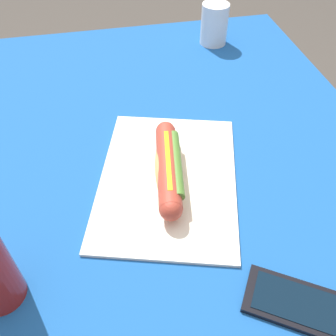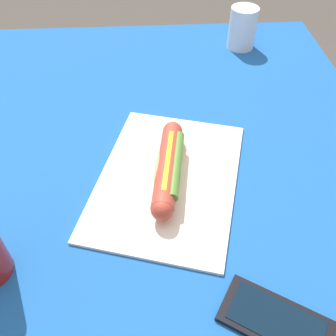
# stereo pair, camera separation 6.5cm
# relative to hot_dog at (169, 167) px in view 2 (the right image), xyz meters

# --- Properties ---
(ground_plane) EXTENTS (6.00, 6.00, 0.00)m
(ground_plane) POSITION_rel_hot_dog_xyz_m (-0.05, -0.01, -0.80)
(ground_plane) COLOR #47423D
(ground_plane) RESTS_ON ground
(dining_table) EXTENTS (1.14, 0.90, 0.77)m
(dining_table) POSITION_rel_hot_dog_xyz_m (-0.05, -0.01, -0.17)
(dining_table) COLOR brown
(dining_table) RESTS_ON ground
(paper_wrapper) EXTENTS (0.39, 0.33, 0.01)m
(paper_wrapper) POSITION_rel_hot_dog_xyz_m (-0.00, -0.00, -0.03)
(paper_wrapper) COLOR silver
(paper_wrapper) RESTS_ON dining_table
(hot_dog) EXTENTS (0.22, 0.07, 0.05)m
(hot_dog) POSITION_rel_hot_dog_xyz_m (0.00, 0.00, 0.00)
(hot_dog) COLOR tan
(hot_dog) RESTS_ON paper_wrapper
(cell_phone) EXTENTS (0.14, 0.16, 0.01)m
(cell_phone) POSITION_rel_hot_dog_xyz_m (0.27, 0.13, -0.03)
(cell_phone) COLOR black
(cell_phone) RESTS_ON dining_table
(drinking_cup) EXTENTS (0.07, 0.07, 0.11)m
(drinking_cup) POSITION_rel_hot_dog_xyz_m (-0.48, 0.22, 0.02)
(drinking_cup) COLOR white
(drinking_cup) RESTS_ON dining_table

